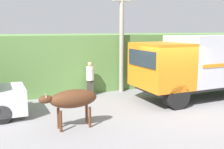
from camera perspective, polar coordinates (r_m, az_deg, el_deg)
The scene contains 6 objects.
ground_plane at distance 10.88m, azimuth 13.50°, elevation -7.45°, with size 60.00×60.00×0.00m, color gray.
hillside_embankment at distance 16.30m, azimuth -0.84°, elevation 3.70°, with size 32.00×5.51×2.89m.
cargo_truck at distance 12.84m, azimuth 19.05°, elevation 2.47°, with size 6.35×2.51×2.90m.
brown_cow at distance 8.51m, azimuth -8.61°, elevation -5.38°, with size 1.88×0.60×1.28m.
pedestrian_on_hill at distance 12.63m, azimuth -4.78°, elevation -0.63°, with size 0.45×0.45×1.65m.
utility_pole at distance 13.26m, azimuth 2.10°, elevation 7.81°, with size 0.90×0.22×5.20m.
Camera 1 is at (-6.45, -8.17, 3.17)m, focal length 42.00 mm.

